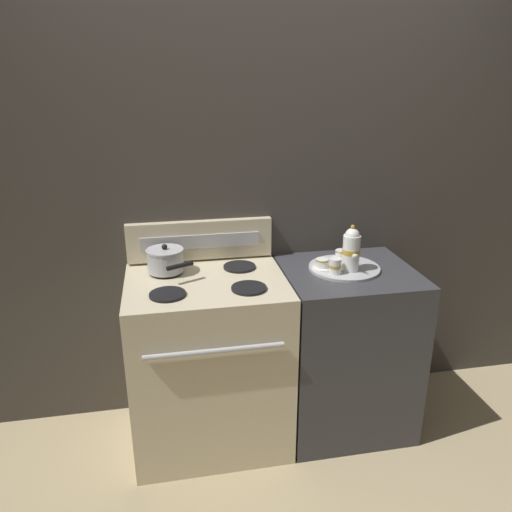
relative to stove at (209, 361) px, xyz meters
The scene contains 11 objects.
ground_plane 0.56m from the stove, ahead, with size 6.00×6.00×0.00m, color tan.
wall_back 0.80m from the stove, 44.54° to the left, with size 6.00×0.05×2.20m.
stove is the anchor object (origin of this frame).
control_panel 0.62m from the stove, 90.00° to the left, with size 0.75×0.05×0.20m.
side_counter 0.72m from the stove, ahead, with size 0.66×0.60×0.89m.
saucepan 0.56m from the stove, 143.75° to the left, with size 0.22×0.27×0.14m.
serving_tray 0.83m from the stove, ahead, with size 0.36×0.36×0.01m.
teapot 0.91m from the stove, ahead, with size 0.09×0.14×0.23m.
teacup_left 0.88m from the stove, ahead, with size 0.10×0.10×0.05m.
teacup_right 0.75m from the stove, ahead, with size 0.10×0.10×0.05m.
creamer_jug 0.80m from the stove, ahead, with size 0.06×0.06×0.08m.
Camera 1 is at (-0.51, -2.19, 1.82)m, focal length 35.00 mm.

